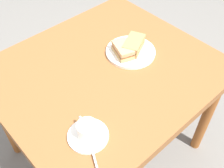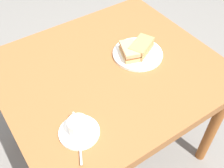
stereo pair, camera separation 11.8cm
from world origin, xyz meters
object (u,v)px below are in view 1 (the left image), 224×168
object	(u,v)px
dining_table	(106,81)
spoon	(93,151)
coffee_saucer	(88,136)
coffee_cup	(87,129)
sandwich_back	(123,50)
sandwich_plate	(130,51)
sandwich_front	(134,45)

from	to	relation	value
dining_table	spoon	distance (m)	0.45
coffee_saucer	coffee_cup	xyz separation A→B (m)	(-0.00, -0.00, 0.04)
sandwich_back	coffee_saucer	xyz separation A→B (m)	(0.41, 0.24, -0.03)
sandwich_plate	sandwich_back	bearing A→B (deg)	-6.07
dining_table	sandwich_front	bearing A→B (deg)	179.05
sandwich_front	spoon	size ratio (longest dim) A/B	1.69
sandwich_front	coffee_cup	xyz separation A→B (m)	(0.48, 0.23, 0.00)
sandwich_plate	coffee_cup	xyz separation A→B (m)	(0.46, 0.24, 0.04)
sandwich_front	sandwich_plate	bearing A→B (deg)	-18.32
sandwich_back	spoon	bearing A→B (deg)	34.71
spoon	sandwich_back	bearing A→B (deg)	-145.29
sandwich_back	coffee_cup	xyz separation A→B (m)	(0.41, 0.24, 0.00)
sandwich_back	sandwich_front	bearing A→B (deg)	170.20
sandwich_plate	spoon	size ratio (longest dim) A/B	2.62
sandwich_front	coffee_cup	world-z (taller)	coffee_cup
coffee_cup	sandwich_front	bearing A→B (deg)	-154.40
coffee_cup	spoon	distance (m)	0.08
dining_table	sandwich_back	size ratio (longest dim) A/B	7.32
dining_table	sandwich_front	size ratio (longest dim) A/B	6.41
coffee_saucer	sandwich_back	bearing A→B (deg)	-149.59
dining_table	coffee_cup	size ratio (longest dim) A/B	9.57
sandwich_front	spoon	xyz separation A→B (m)	(0.51, 0.30, -0.03)
sandwich_plate	spoon	world-z (taller)	spoon
sandwich_front	sandwich_back	size ratio (longest dim) A/B	1.14
coffee_saucer	spoon	world-z (taller)	spoon
sandwich_plate	coffee_cup	distance (m)	0.52
coffee_cup	spoon	size ratio (longest dim) A/B	1.13
coffee_saucer	coffee_cup	distance (m)	0.04
dining_table	sandwich_plate	xyz separation A→B (m)	(-0.17, -0.00, 0.09)
spoon	coffee_cup	bearing A→B (deg)	-115.62
sandwich_plate	spoon	distance (m)	0.58
coffee_cup	spoon	world-z (taller)	coffee_cup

